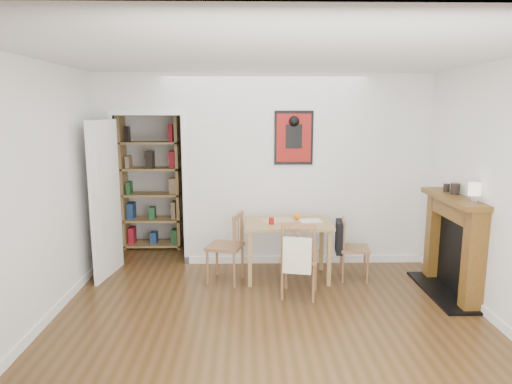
{
  "coord_description": "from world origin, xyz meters",
  "views": [
    {
      "loc": [
        -0.24,
        -4.77,
        2.12
      ],
      "look_at": [
        -0.12,
        0.6,
        1.15
      ],
      "focal_mm": 32.0,
      "sensor_mm": 36.0,
      "label": 1
    }
  ],
  "objects_px": {
    "chair_right": "(353,248)",
    "notebook": "(310,221)",
    "fireplace": "(454,242)",
    "bookshelf": "(151,182)",
    "chair_left": "(225,247)",
    "red_glass": "(271,221)",
    "mantel_lamp": "(475,190)",
    "ceramic_jar_b": "(447,188)",
    "ceramic_jar_a": "(455,189)",
    "chair_front": "(299,258)",
    "orange_fruit": "(297,216)",
    "dining_table": "(288,229)"
  },
  "relations": [
    {
      "from": "chair_right",
      "to": "notebook",
      "type": "height_order",
      "value": "chair_right"
    },
    {
      "from": "fireplace",
      "to": "bookshelf",
      "type": "bearing_deg",
      "value": 153.6
    },
    {
      "from": "chair_left",
      "to": "notebook",
      "type": "height_order",
      "value": "chair_left"
    },
    {
      "from": "chair_left",
      "to": "red_glass",
      "type": "xyz_separation_m",
      "value": [
        0.57,
        -0.0,
        0.33
      ]
    },
    {
      "from": "notebook",
      "to": "mantel_lamp",
      "type": "height_order",
      "value": "mantel_lamp"
    },
    {
      "from": "notebook",
      "to": "ceramic_jar_b",
      "type": "relative_size",
      "value": 2.86
    },
    {
      "from": "red_glass",
      "to": "ceramic_jar_a",
      "type": "height_order",
      "value": "ceramic_jar_a"
    },
    {
      "from": "chair_front",
      "to": "bookshelf",
      "type": "height_order",
      "value": "bookshelf"
    },
    {
      "from": "red_glass",
      "to": "orange_fruit",
      "type": "relative_size",
      "value": 0.99
    },
    {
      "from": "orange_fruit",
      "to": "notebook",
      "type": "height_order",
      "value": "orange_fruit"
    },
    {
      "from": "fireplace",
      "to": "ceramic_jar_b",
      "type": "bearing_deg",
      "value": 91.63
    },
    {
      "from": "mantel_lamp",
      "to": "ceramic_jar_a",
      "type": "bearing_deg",
      "value": 88.77
    },
    {
      "from": "dining_table",
      "to": "ceramic_jar_a",
      "type": "distance_m",
      "value": 2.02
    },
    {
      "from": "dining_table",
      "to": "ceramic_jar_a",
      "type": "relative_size",
      "value": 8.35
    },
    {
      "from": "dining_table",
      "to": "fireplace",
      "type": "height_order",
      "value": "fireplace"
    },
    {
      "from": "mantel_lamp",
      "to": "chair_left",
      "type": "bearing_deg",
      "value": 163.47
    },
    {
      "from": "chair_right",
      "to": "orange_fruit",
      "type": "xyz_separation_m",
      "value": [
        -0.69,
        0.19,
        0.37
      ]
    },
    {
      "from": "bookshelf",
      "to": "mantel_lamp",
      "type": "distance_m",
      "value": 4.49
    },
    {
      "from": "chair_left",
      "to": "ceramic_jar_a",
      "type": "height_order",
      "value": "ceramic_jar_a"
    },
    {
      "from": "mantel_lamp",
      "to": "ceramic_jar_b",
      "type": "distance_m",
      "value": 0.66
    },
    {
      "from": "dining_table",
      "to": "ceramic_jar_a",
      "type": "xyz_separation_m",
      "value": [
        1.88,
        -0.43,
        0.58
      ]
    },
    {
      "from": "chair_front",
      "to": "ceramic_jar_b",
      "type": "xyz_separation_m",
      "value": [
        1.78,
        0.34,
        0.75
      ]
    },
    {
      "from": "mantel_lamp",
      "to": "red_glass",
      "type": "bearing_deg",
      "value": 159.29
    },
    {
      "from": "mantel_lamp",
      "to": "ceramic_jar_b",
      "type": "relative_size",
      "value": 2.24
    },
    {
      "from": "orange_fruit",
      "to": "notebook",
      "type": "distance_m",
      "value": 0.19
    },
    {
      "from": "bookshelf",
      "to": "ceramic_jar_b",
      "type": "xyz_separation_m",
      "value": [
        3.85,
        -1.63,
        0.17
      ]
    },
    {
      "from": "fireplace",
      "to": "orange_fruit",
      "type": "xyz_separation_m",
      "value": [
        -1.74,
        0.66,
        0.16
      ]
    },
    {
      "from": "chair_right",
      "to": "bookshelf",
      "type": "bearing_deg",
      "value": 152.85
    },
    {
      "from": "chair_left",
      "to": "ceramic_jar_a",
      "type": "xyz_separation_m",
      "value": [
        2.67,
        -0.32,
        0.78
      ]
    },
    {
      "from": "chair_front",
      "to": "mantel_lamp",
      "type": "xyz_separation_m",
      "value": [
        1.79,
        -0.32,
        0.83
      ]
    },
    {
      "from": "dining_table",
      "to": "ceramic_jar_b",
      "type": "bearing_deg",
      "value": -7.43
    },
    {
      "from": "chair_left",
      "to": "chair_right",
      "type": "distance_m",
      "value": 1.61
    },
    {
      "from": "red_glass",
      "to": "orange_fruit",
      "type": "bearing_deg",
      "value": 35.52
    },
    {
      "from": "notebook",
      "to": "ceramic_jar_b",
      "type": "distance_m",
      "value": 1.67
    },
    {
      "from": "notebook",
      "to": "mantel_lamp",
      "type": "xyz_separation_m",
      "value": [
        1.59,
        -0.93,
        0.55
      ]
    },
    {
      "from": "chair_left",
      "to": "ceramic_jar_b",
      "type": "height_order",
      "value": "ceramic_jar_b"
    },
    {
      "from": "bookshelf",
      "to": "fireplace",
      "type": "relative_size",
      "value": 1.68
    },
    {
      "from": "fireplace",
      "to": "red_glass",
      "type": "height_order",
      "value": "fireplace"
    },
    {
      "from": "dining_table",
      "to": "red_glass",
      "type": "xyz_separation_m",
      "value": [
        -0.21,
        -0.11,
        0.13
      ]
    },
    {
      "from": "chair_front",
      "to": "ceramic_jar_a",
      "type": "relative_size",
      "value": 7.02
    },
    {
      "from": "ceramic_jar_b",
      "to": "red_glass",
      "type": "bearing_deg",
      "value": 176.22
    },
    {
      "from": "orange_fruit",
      "to": "bookshelf",
      "type": "bearing_deg",
      "value": 149.4
    },
    {
      "from": "chair_left",
      "to": "chair_right",
      "type": "bearing_deg",
      "value": 2.11
    },
    {
      "from": "notebook",
      "to": "ceramic_jar_b",
      "type": "height_order",
      "value": "ceramic_jar_b"
    },
    {
      "from": "fireplace",
      "to": "notebook",
      "type": "relative_size",
      "value": 4.68
    },
    {
      "from": "bookshelf",
      "to": "ceramic_jar_a",
      "type": "distance_m",
      "value": 4.27
    },
    {
      "from": "ceramic_jar_a",
      "to": "chair_left",
      "type": "bearing_deg",
      "value": 173.11
    },
    {
      "from": "chair_left",
      "to": "fireplace",
      "type": "height_order",
      "value": "fireplace"
    },
    {
      "from": "chair_front",
      "to": "red_glass",
      "type": "bearing_deg",
      "value": 122.04
    },
    {
      "from": "dining_table",
      "to": "ceramic_jar_a",
      "type": "height_order",
      "value": "ceramic_jar_a"
    }
  ]
}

